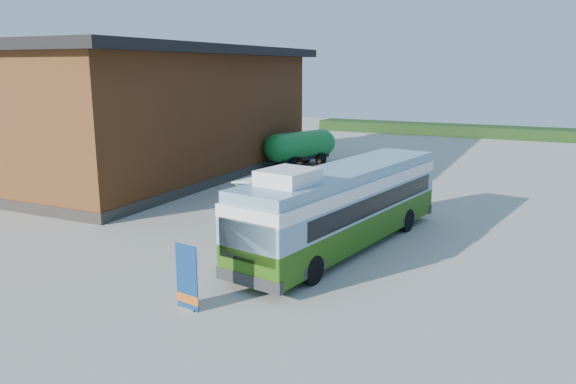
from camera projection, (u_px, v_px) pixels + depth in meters
The scene contains 10 objects.
ground at pixel (238, 247), 20.22m from camera, with size 100.00×100.00×0.00m, color #BCB7AD.
barn at pixel (169, 115), 32.67m from camera, with size 9.60×21.20×7.50m.
hedge at pixel (532, 134), 50.16m from camera, with size 40.00×3.00×1.00m, color #264419.
bus at pixel (343, 204), 19.78m from camera, with size 4.13×11.12×3.34m.
awning at pixel (292, 176), 20.45m from camera, with size 2.98×4.16×0.49m.
banner at pixel (187, 283), 14.86m from camera, with size 0.78×0.27×1.80m.
picnic_table at pixel (255, 234), 19.80m from camera, with size 1.60×1.51×0.75m.
person_a at pixel (319, 173), 30.05m from camera, with size 0.58×0.38×1.59m, color #999999.
person_b at pixel (298, 175), 28.78m from camera, with size 0.90×0.70×1.84m, color #999999.
slurry_tanker at pixel (301, 146), 36.43m from camera, with size 3.24×5.80×2.26m.
Camera 1 is at (9.98, -16.62, 6.33)m, focal length 35.00 mm.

